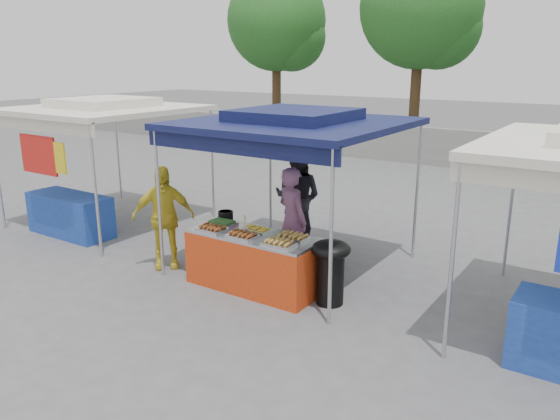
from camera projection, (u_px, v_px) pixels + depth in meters
The scene contains 22 objects.
ground_plane at pixel (258, 285), 8.28m from camera, with size 80.00×80.00×0.00m, color #565658.
back_wall at pixel (466, 150), 16.93m from camera, with size 40.00×0.25×1.20m, color gray.
main_canopy at pixel (293, 122), 8.42m from camera, with size 3.20×3.20×2.57m.
neighbor_stall_left at pixel (89, 149), 10.72m from camera, with size 3.20×3.20×2.57m.
tree_0 at pixel (280, 25), 21.62m from camera, with size 3.92×3.92×6.73m.
tree_1 at pixel (425, 12), 18.34m from camera, with size 4.10×4.10×7.05m.
vendor_table at pixel (254, 261), 8.08m from camera, with size 2.00×0.80×0.85m.
food_tray_fl at pixel (212, 229), 8.08m from camera, with size 0.42×0.30×0.07m.
food_tray_fm at pixel (242, 236), 7.78m from camera, with size 0.42×0.30×0.07m.
food_tray_fr at pixel (279, 244), 7.44m from camera, with size 0.42×0.30×0.07m.
food_tray_bl at pixel (222, 223), 8.37m from camera, with size 0.42×0.30×0.07m.
food_tray_bm at pixel (256, 230), 8.06m from camera, with size 0.42×0.30×0.07m.
food_tray_br at pixel (293, 237), 7.72m from camera, with size 0.42×0.30×0.07m.
cooking_pot at pixel (226, 215), 8.66m from camera, with size 0.24×0.24×0.14m, color black.
skewer_cup at pixel (245, 232), 7.89m from camera, with size 0.09×0.09×0.11m, color #B4B4BB.
wok_burner at pixel (330, 266), 7.53m from camera, with size 0.55×0.55×0.93m.
crate_left at pixel (259, 257), 8.99m from camera, with size 0.56×0.39×0.33m, color #132B9C.
crate_right at pixel (293, 267), 8.57m from camera, with size 0.54×0.38×0.32m, color #132B9C.
crate_stacked at pixel (294, 248), 8.49m from camera, with size 0.52×0.36×0.31m, color #132B9C.
vendor_woman at pixel (292, 220), 8.62m from camera, with size 0.62×0.41×1.71m, color #845476.
helper_man at pixel (298, 198), 9.76m from camera, with size 0.89×0.69×1.83m, color black.
customer_person at pixel (163, 217), 8.81m from camera, with size 0.99×0.41×1.69m, color gold.
Camera 1 is at (4.54, -6.19, 3.32)m, focal length 35.00 mm.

